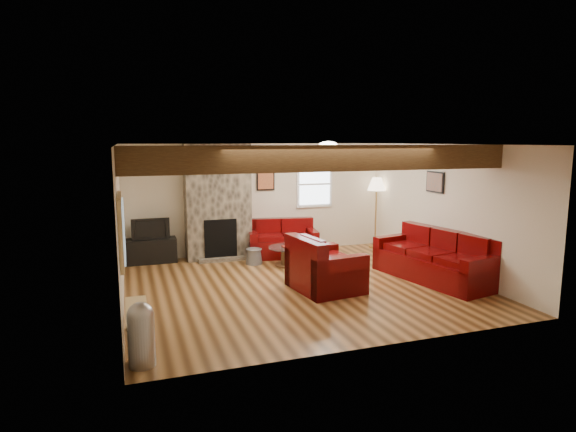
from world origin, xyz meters
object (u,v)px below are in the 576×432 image
object	(u,v)px
tv_cabinet	(151,251)
television	(150,228)
loveseat	(282,238)
armchair_red	(326,263)
sofa_three	(434,256)
coffee_table	(288,256)
floor_lamp	(377,188)

from	to	relation	value
tv_cabinet	television	bearing A→B (deg)	0.00
loveseat	tv_cabinet	size ratio (longest dim) A/B	1.46
loveseat	armchair_red	world-z (taller)	armchair_red
loveseat	armchair_red	xyz separation A→B (m)	(-0.06, -2.60, 0.07)
armchair_red	television	distance (m)	4.02
sofa_three	armchair_red	world-z (taller)	armchair_red
coffee_table	television	size ratio (longest dim) A/B	1.03
loveseat	coffee_table	size ratio (longest dim) A/B	1.89
coffee_table	armchair_red	bearing A→B (deg)	-86.78
armchair_red	floor_lamp	xyz separation A→B (m)	(2.47, 2.71, 0.98)
floor_lamp	loveseat	bearing A→B (deg)	-177.41
tv_cabinet	floor_lamp	world-z (taller)	floor_lamp
floor_lamp	television	bearing A→B (deg)	177.91
coffee_table	television	world-z (taller)	television
tv_cabinet	sofa_three	bearing A→B (deg)	-31.38
coffee_table	tv_cabinet	world-z (taller)	tv_cabinet
loveseat	television	bearing A→B (deg)	-176.15
sofa_three	television	xyz separation A→B (m)	(-4.91, 3.00, 0.29)
coffee_table	floor_lamp	size ratio (longest dim) A/B	0.47
tv_cabinet	television	world-z (taller)	television
television	loveseat	bearing A→B (deg)	-6.06
coffee_table	floor_lamp	world-z (taller)	floor_lamp
television	coffee_table	bearing A→B (deg)	-23.40
television	armchair_red	bearing A→B (deg)	-46.42
sofa_three	floor_lamp	size ratio (longest dim) A/B	1.38
armchair_red	coffee_table	world-z (taller)	armchair_red
sofa_three	coffee_table	size ratio (longest dim) A/B	2.91
armchair_red	loveseat	bearing A→B (deg)	-9.18
armchair_red	tv_cabinet	xyz separation A→B (m)	(-2.76, 2.90, -0.21)
loveseat	armchair_red	distance (m)	2.60
armchair_red	sofa_three	bearing A→B (deg)	-100.29
tv_cabinet	television	xyz separation A→B (m)	(0.00, 0.00, 0.48)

